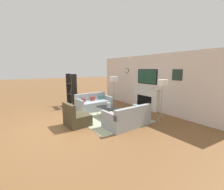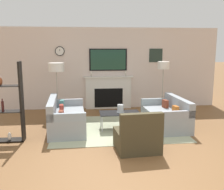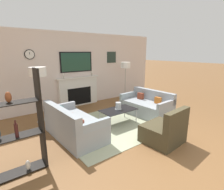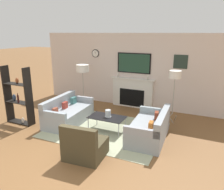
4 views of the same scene
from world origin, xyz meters
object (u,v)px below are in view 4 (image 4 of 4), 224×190
at_px(floor_lamp_left, 83,69).
at_px(floor_lamp_right, 175,76).
at_px(couch_left, 68,114).
at_px(shelf_unit, 18,97).
at_px(hurricane_candle, 108,114).
at_px(couch_right, 150,129).
at_px(armchair, 85,147).
at_px(coffee_table, 107,118).

height_order(floor_lamp_left, floor_lamp_right, floor_lamp_right).
relative_size(couch_left, shelf_unit, 0.98).
distance_m(floor_lamp_left, shelf_unit, 2.39).
bearing_deg(hurricane_candle, couch_right, 0.37).
height_order(floor_lamp_right, shelf_unit, shelf_unit).
relative_size(couch_left, armchair, 1.94).
xyz_separation_m(couch_left, floor_lamp_left, (-0.32, 1.44, 1.17)).
xyz_separation_m(armchair, floor_lamp_left, (-1.84, 2.93, 1.19)).
height_order(couch_right, hurricane_candle, couch_right).
relative_size(hurricane_candle, shelf_unit, 0.11).
bearing_deg(armchair, shelf_unit, 163.29).
bearing_deg(coffee_table, armchair, -83.87).
bearing_deg(couch_left, floor_lamp_left, 102.46).
bearing_deg(coffee_table, couch_left, 178.62).
xyz_separation_m(couch_left, coffee_table, (1.37, -0.03, 0.10)).
relative_size(couch_left, floor_lamp_left, 1.07).
distance_m(couch_left, hurricane_candle, 1.41).
height_order(couch_left, shelf_unit, shelf_unit).
height_order(hurricane_candle, shelf_unit, shelf_unit).
bearing_deg(couch_right, coffee_table, -178.32).
distance_m(couch_left, couch_right, 2.61).
distance_m(couch_right, floor_lamp_left, 3.47).
relative_size(armchair, hurricane_candle, 4.46).
bearing_deg(floor_lamp_right, couch_right, -102.46).
xyz_separation_m(couch_left, couch_right, (2.61, 0.00, -0.01)).
distance_m(hurricane_candle, shelf_unit, 2.80).
xyz_separation_m(hurricane_candle, floor_lamp_right, (1.54, 1.45, 0.96)).
distance_m(coffee_table, floor_lamp_right, 2.40).
relative_size(coffee_table, floor_lamp_left, 0.63).
xyz_separation_m(couch_right, floor_lamp_left, (-2.93, 1.44, 1.18)).
xyz_separation_m(hurricane_candle, floor_lamp_left, (-1.71, 1.45, 0.95)).
height_order(coffee_table, floor_lamp_right, floor_lamp_right).
bearing_deg(floor_lamp_left, floor_lamp_right, 0.00).
distance_m(couch_right, coffee_table, 1.25).
bearing_deg(couch_right, hurricane_candle, -179.63).
distance_m(couch_left, coffee_table, 1.37).
bearing_deg(floor_lamp_right, hurricane_candle, -136.77).
height_order(armchair, coffee_table, armchair).
height_order(couch_right, floor_lamp_left, floor_lamp_left).
distance_m(couch_left, shelf_unit, 1.56).
bearing_deg(armchair, coffee_table, 96.13).
xyz_separation_m(couch_right, armchair, (-1.08, -1.50, -0.01)).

